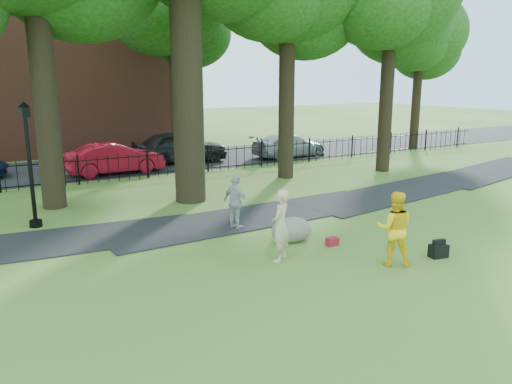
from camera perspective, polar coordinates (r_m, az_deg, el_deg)
ground at (r=12.68m, az=5.00°, el=-7.56°), size 120.00×120.00×0.00m
footpath at (r=16.32m, az=0.03°, el=-2.83°), size 36.07×3.85×0.03m
street at (r=26.96m, az=-14.88°, el=3.01°), size 80.00×7.00×0.02m
iron_fence at (r=23.07m, az=-12.31°, el=3.05°), size 44.00×0.04×1.20m
brick_building at (r=33.85m, az=-26.00°, el=14.30°), size 18.00×8.00×12.00m
woman at (r=12.22m, az=2.81°, el=-3.84°), size 0.78×0.75×1.81m
man at (r=12.41m, az=15.53°, el=-4.04°), size 1.12×1.09×1.81m
pedestrian at (r=14.82m, az=-2.31°, el=-1.18°), size 0.67×1.04×1.64m
boulder at (r=13.92m, az=4.09°, el=-4.12°), size 1.47×1.31×0.71m
lamppost at (r=16.25m, az=-24.41°, el=2.62°), size 0.37×0.37×3.76m
backpack at (r=13.47m, az=20.13°, el=-6.33°), size 0.49×0.36×0.33m
red_bag at (r=13.68m, az=8.71°, el=-5.61°), size 0.34×0.23×0.22m
red_sedan at (r=24.43m, az=-15.86°, el=3.72°), size 4.52×1.69×1.48m
grey_car at (r=26.92m, az=-8.72°, el=5.12°), size 5.18×2.42×1.71m
silver_car at (r=28.71m, az=3.83°, el=5.32°), size 4.63×2.10×1.31m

